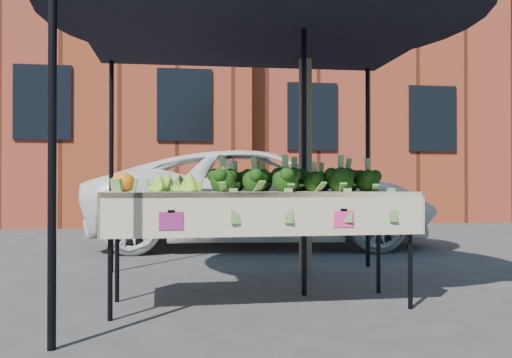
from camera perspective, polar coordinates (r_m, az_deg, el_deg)
name	(u,v)px	position (r m, az deg, el deg)	size (l,w,h in m)	color
ground	(257,303)	(4.64, 0.13, -12.42)	(90.00, 90.00, 0.00)	#303033
table	(259,248)	(4.48, 0.35, -7.02)	(2.42, 0.87, 0.90)	#C0B491
canopy	(263,137)	(4.91, 0.67, 4.30)	(3.16, 3.16, 2.74)	black
broccoli_heap	(293,176)	(4.53, 3.75, 0.34)	(1.36, 0.56, 0.25)	black
romanesco_cluster	(175,179)	(4.44, -8.23, -0.01)	(0.42, 0.56, 0.19)	#7CBE25
cauliflower_pair	(123,180)	(4.38, -13.28, -0.12)	(0.19, 0.19, 0.17)	orange
vehicle	(262,76)	(8.96, 0.59, 10.38)	(2.44, 1.47, 5.30)	white
street_tree	(305,85)	(6.15, 5.02, 9.44)	(2.05, 2.05, 4.04)	#1E4C14
building_left	(21,58)	(17.43, -22.64, 11.26)	(12.00, 8.00, 9.00)	maroon
building_right	(420,81)	(18.92, 16.30, 9.54)	(12.00, 8.00, 8.50)	maroon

